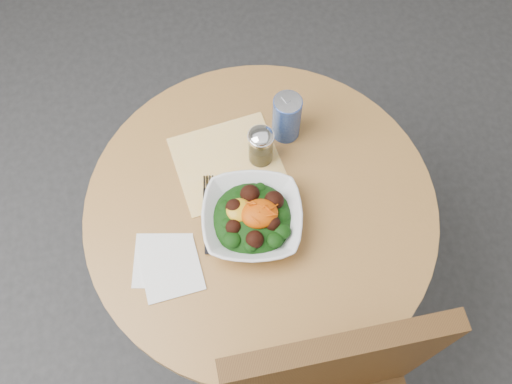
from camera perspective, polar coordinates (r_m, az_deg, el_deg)
ground at (r=2.15m, az=0.34°, el=-9.90°), size 6.00×6.00×0.00m
table at (r=1.63m, az=0.44°, el=-4.34°), size 0.90×0.90×0.75m
cloth_napkin at (r=1.50m, az=-2.82°, el=2.94°), size 0.29×0.27×0.00m
paper_napkins at (r=1.40m, az=-8.89°, el=-7.23°), size 0.17×0.19×0.00m
salad_bowl at (r=1.39m, az=-0.38°, el=-2.62°), size 0.29×0.29×0.09m
fork at (r=1.44m, az=-4.83°, el=-1.89°), size 0.06×0.22×0.00m
spice_shaker at (r=1.46m, az=0.48°, el=4.61°), size 0.07×0.07×0.12m
beverage_can at (r=1.50m, az=3.09°, el=7.48°), size 0.08×0.08×0.14m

